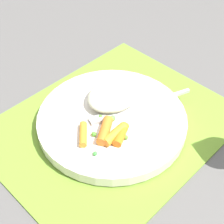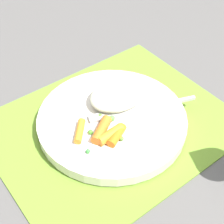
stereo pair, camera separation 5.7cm
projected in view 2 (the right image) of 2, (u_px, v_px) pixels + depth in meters
ground_plane at (112, 126)px, 0.61m from camera, size 2.40×2.40×0.00m
placemat at (112, 125)px, 0.61m from camera, size 0.41×0.33×0.01m
plate at (112, 120)px, 0.60m from camera, size 0.26×0.26×0.02m
rice_mound at (118, 94)px, 0.61m from camera, size 0.11×0.08×0.03m
carrot_portion at (104, 133)px, 0.55m from camera, size 0.09×0.08×0.02m
pea_scatter at (102, 130)px, 0.56m from camera, size 0.08×0.07×0.01m
fork at (132, 111)px, 0.60m from camera, size 0.19×0.08×0.01m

